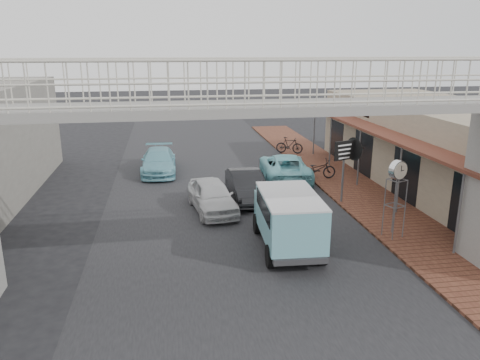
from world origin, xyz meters
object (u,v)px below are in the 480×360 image
object	(u,v)px
angkot_curb	(285,167)
dark_sedan	(246,186)
angkot_van	(288,214)
white_hatchback	(212,196)
motorcycle_near	(317,169)
street_clock	(398,174)
arrow_sign	(357,149)
angkot_far	(159,161)
motorcycle_far	(289,145)

from	to	relation	value
angkot_curb	dark_sedan	bearing A→B (deg)	54.93
angkot_van	white_hatchback	bearing A→B (deg)	120.04
motorcycle_near	street_clock	world-z (taller)	street_clock
motorcycle_near	white_hatchback	bearing A→B (deg)	122.24
dark_sedan	angkot_van	bearing A→B (deg)	-85.80
white_hatchback	arrow_sign	xyz separation A→B (m)	(6.35, 0.27, 1.70)
angkot_far	motorcycle_near	distance (m)	8.53
motorcycle_near	street_clock	size ratio (longest dim) A/B	0.70
arrow_sign	dark_sedan	bearing A→B (deg)	147.83
motorcycle_far	motorcycle_near	bearing A→B (deg)	-156.94
angkot_far	motorcycle_far	size ratio (longest dim) A/B	2.60
angkot_far	street_clock	xyz separation A→B (m)	(8.29, -10.59, 1.77)
dark_sedan	angkot_far	xyz separation A→B (m)	(-3.89, 5.39, -0.01)
white_hatchback	angkot_far	size ratio (longest dim) A/B	0.88
angkot_van	arrow_sign	xyz separation A→B (m)	(4.22, 4.45, 1.10)
angkot_van	motorcycle_far	distance (m)	14.54
angkot_curb	arrow_sign	bearing A→B (deg)	124.84
angkot_curb	street_clock	bearing A→B (deg)	108.76
dark_sedan	arrow_sign	size ratio (longest dim) A/B	1.42
motorcycle_near	motorcycle_far	bearing A→B (deg)	-2.21
angkot_curb	motorcycle_far	distance (m)	5.93
motorcycle_near	arrow_sign	world-z (taller)	arrow_sign
dark_sedan	angkot_far	bearing A→B (deg)	125.05
angkot_far	arrow_sign	size ratio (longest dim) A/B	1.58
angkot_far	angkot_curb	bearing A→B (deg)	-19.85
white_hatchback	motorcycle_near	size ratio (longest dim) A/B	2.01
white_hatchback	dark_sedan	xyz separation A→B (m)	(1.66, 1.25, -0.01)
white_hatchback	angkot_curb	distance (m)	5.91
white_hatchback	motorcycle_near	distance (m)	6.91
street_clock	arrow_sign	distance (m)	4.24
angkot_van	motorcycle_far	xyz separation A→B (m)	(3.82, 14.01, -0.65)
angkot_curb	motorcycle_near	bearing A→B (deg)	171.46
angkot_curb	street_clock	size ratio (longest dim) A/B	1.75
angkot_van	motorcycle_near	size ratio (longest dim) A/B	2.14
motorcycle_near	arrow_sign	bearing A→B (deg)	-171.67
white_hatchback	angkot_curb	world-z (taller)	angkot_curb
dark_sedan	arrow_sign	bearing A→B (deg)	-12.53
angkot_far	angkot_van	bearing A→B (deg)	-66.85
white_hatchback	arrow_sign	size ratio (longest dim) A/B	1.39
angkot_van	street_clock	xyz separation A→B (m)	(3.93, 0.22, 1.15)
white_hatchback	motorcycle_far	distance (m)	11.50
arrow_sign	street_clock	bearing A→B (deg)	-114.38
white_hatchback	dark_sedan	size ratio (longest dim) A/B	0.98
motorcycle_near	motorcycle_far	world-z (taller)	motorcycle_far
angkot_curb	angkot_far	world-z (taller)	angkot_curb
motorcycle_near	street_clock	bearing A→B (deg)	-178.77
dark_sedan	arrow_sign	distance (m)	5.09
angkot_van	arrow_sign	world-z (taller)	arrow_sign
dark_sedan	angkot_far	distance (m)	6.65
dark_sedan	motorcycle_near	bearing A→B (deg)	30.46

